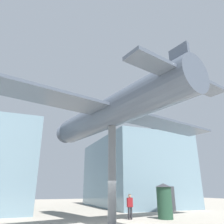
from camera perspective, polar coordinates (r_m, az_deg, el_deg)
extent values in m
cube|color=#7593A3|center=(30.01, 5.48, -15.51)|extent=(9.46, 14.16, 8.18)
cube|color=#383A3F|center=(30.63, 5.21, -7.30)|extent=(0.36, 13.45, 0.60)
cube|color=#383A3F|center=(23.85, 14.21, -21.09)|extent=(1.80, 0.12, 2.30)
cylinder|color=slate|center=(13.88, 0.00, -15.63)|extent=(0.51, 0.51, 5.92)
cylinder|color=#4C5666|center=(14.70, 0.00, 0.00)|extent=(4.99, 13.07, 2.02)
cube|color=#4C5666|center=(14.70, 0.00, 0.00)|extent=(20.05, 6.92, 0.18)
cube|color=#4C5666|center=(11.05, 17.75, 8.82)|extent=(6.48, 2.47, 0.18)
cube|color=#4C5666|center=(11.47, 17.30, 12.66)|extent=(0.43, 1.11, 1.64)
cone|color=#4C5666|center=(20.56, -11.52, -5.32)|extent=(1.91, 1.42, 1.72)
sphere|color=black|center=(21.18, -12.32, -5.68)|extent=(0.44, 0.44, 0.44)
cylinder|color=#232328|center=(17.14, 5.05, -24.85)|extent=(0.14, 0.14, 0.82)
cylinder|color=#232328|center=(17.09, 4.42, -24.89)|extent=(0.14, 0.14, 0.82)
cube|color=maroon|center=(17.06, 4.66, -22.46)|extent=(0.43, 0.28, 0.63)
sphere|color=beige|center=(17.04, 4.62, -20.98)|extent=(0.25, 0.25, 0.25)
cylinder|color=#234733|center=(17.69, 13.56, -22.06)|extent=(1.08, 1.08, 2.17)
cone|color=#2D2D33|center=(17.67, 13.23, -18.11)|extent=(1.24, 1.24, 0.27)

